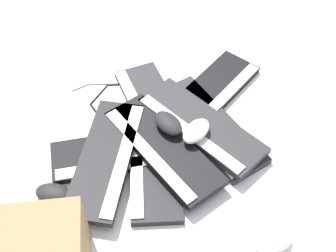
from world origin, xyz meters
The scene contains 15 objects.
ground_plane centered at (0.00, 0.00, 0.00)m, with size 3.20×3.20×0.00m, color silver.
keyboard_0 centered at (0.14, -0.06, 0.01)m, with size 0.45×0.20×0.03m.
keyboard_1 centered at (-0.03, 0.05, 0.01)m, with size 0.38×0.45×0.03m.
keyboard_2 centered at (-0.23, 0.04, 0.01)m, with size 0.41×0.42×0.03m.
keyboard_3 centered at (-0.20, -0.06, 0.01)m, with size 0.45×0.38×0.03m.
keyboard_4 centered at (0.01, -0.13, 0.01)m, with size 0.32×0.46×0.03m.
keyboard_5 centered at (-0.16, -0.06, 0.04)m, with size 0.29×0.46×0.03m.
keyboard_6 centered at (-0.02, -0.12, 0.04)m, with size 0.24×0.46×0.03m.
keyboard_7 centered at (-0.29, 0.06, 0.04)m, with size 0.46×0.31×0.03m.
mouse_0 centered at (-0.46, 0.12, 0.02)m, with size 0.11×0.07×0.04m, color black.
mouse_1 centered at (-0.10, -0.04, 0.08)m, with size 0.11×0.07×0.04m, color black.
mouse_2 centered at (-0.26, -0.48, 0.02)m, with size 0.11×0.07×0.04m, color silver.
mouse_3 centered at (-0.08, -0.13, 0.08)m, with size 0.11×0.07×0.04m, color silver.
cable_0 centered at (-0.10, 0.19, 0.00)m, with size 0.36×0.20×0.01m.
cable_1 centered at (0.06, 0.15, 0.00)m, with size 0.29×0.44×0.01m.
Camera 1 is at (-0.89, -0.55, 1.20)m, focal length 50.00 mm.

